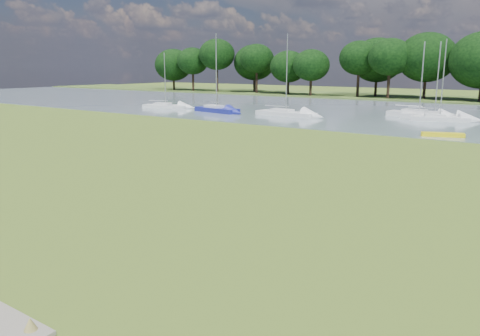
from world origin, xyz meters
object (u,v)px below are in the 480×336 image
Objects in this scene: sailboat_0 at (439,117)px; sailboat_9 at (285,112)px; sailboat_3 at (418,113)px; sailboat_4 at (165,105)px; sailboat_5 at (434,115)px; sailboat_6 at (216,108)px; kayak at (443,135)px.

sailboat_9 is (-16.30, -4.80, 0.01)m from sailboat_0.
sailboat_3 is 1.12× the size of sailboat_4.
sailboat_5 is at bearing -23.74° from sailboat_3.
sailboat_3 reaches higher than sailboat_4.
sailboat_6 is 9.54m from sailboat_9.
sailboat_0 is at bearing -35.23° from sailboat_3.
kayak is at bearing -79.07° from sailboat_5.
sailboat_9 is (9.46, 1.24, -0.08)m from sailboat_6.
sailboat_4 is at bearing -173.74° from sailboat_5.
sailboat_0 is at bearing 24.46° from sailboat_6.
sailboat_4 is 35.19m from sailboat_5.
kayak is 0.35× the size of sailboat_6.
sailboat_4 is (-35.40, -5.36, -0.03)m from sailboat_0.
kayak is 0.36× the size of sailboat_9.
sailboat_9 is (-15.41, -6.30, -0.05)m from sailboat_5.
sailboat_0 is at bearing 85.43° from kayak.
sailboat_5 is at bearing 28.12° from sailboat_6.
sailboat_4 is 0.91× the size of sailboat_5.
sailboat_6 is at bearing 177.11° from sailboat_0.
sailboat_0 reaches higher than sailboat_3.
sailboat_0 is (-2.94, 11.95, 0.28)m from kayak.
sailboat_9 is at bearing 141.23° from kayak.
sailboat_6 reaches higher than kayak.
sailboat_4 is at bearing -157.55° from sailboat_3.
sailboat_6 reaches higher than sailboat_5.
sailboat_4 is at bearing 172.51° from sailboat_0.
sailboat_3 is at bearing 33.02° from sailboat_9.
sailboat_3 is at bearing 93.20° from kayak.
sailboat_5 is (-0.89, 1.50, 0.06)m from sailboat_0.
sailboat_0 is 1.01× the size of sailboat_3.
sailboat_4 is 19.11m from sailboat_9.
sailboat_0 is 16.99m from sailboat_9.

